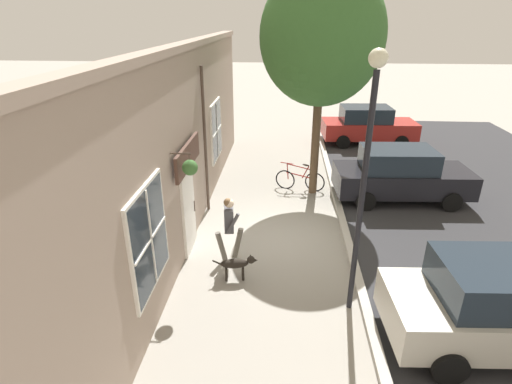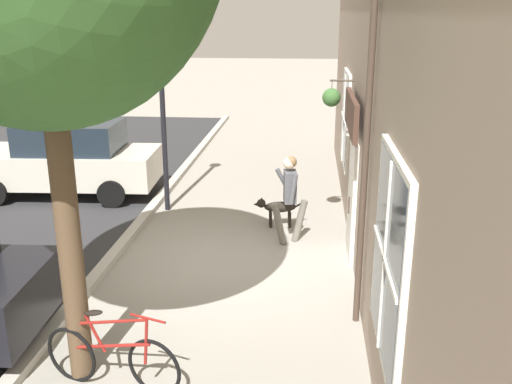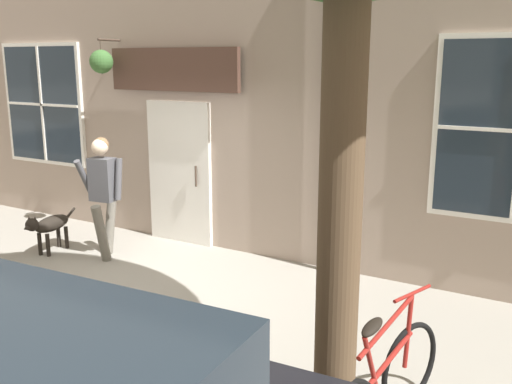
{
  "view_description": "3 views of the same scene",
  "coord_description": "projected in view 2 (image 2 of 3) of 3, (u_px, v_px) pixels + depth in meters",
  "views": [
    {
      "loc": [
        0.2,
        -9.55,
        5.62
      ],
      "look_at": [
        -0.5,
        0.13,
        1.32
      ],
      "focal_mm": 28.0,
      "sensor_mm": 36.0,
      "label": 1
    },
    {
      "loc": [
        -1.38,
        8.92,
        4.17
      ],
      "look_at": [
        -0.57,
        0.3,
        1.42
      ],
      "focal_mm": 40.0,
      "sensor_mm": 36.0,
      "label": 2
    },
    {
      "loc": [
        4.41,
        4.51,
        2.67
      ],
      "look_at": [
        -1.33,
        1.16,
        1.14
      ],
      "focal_mm": 40.0,
      "sensor_mm": 36.0,
      "label": 3
    }
  ],
  "objects": [
    {
      "name": "leaning_bicycle",
      "position": [
        112.0,
        357.0,
        6.55
      ],
      "size": [
        1.71,
        0.41,
        1.0
      ],
      "color": "black",
      "rests_on": "ground_plane"
    },
    {
      "name": "storefront_facade",
      "position": [
        371.0,
        123.0,
        8.88
      ],
      "size": [
        0.95,
        18.0,
        5.02
      ],
      "color": "gray",
      "rests_on": "ground_plane"
    },
    {
      "name": "pedestrian_walking",
      "position": [
        290.0,
        192.0,
        10.48
      ],
      "size": [
        0.69,
        0.55,
        1.68
      ],
      "color": "#6B665B",
      "rests_on": "ground_plane"
    },
    {
      "name": "parked_car_nearest_curb",
      "position": [
        67.0,
        159.0,
        13.35
      ],
      "size": [
        4.38,
        2.11,
        1.75
      ],
      "color": "beige",
      "rests_on": "ground_plane"
    },
    {
      "name": "street_lamp",
      "position": [
        160.0,
        54.0,
        11.56
      ],
      "size": [
        0.32,
        0.32,
        5.16
      ],
      "color": "black",
      "rests_on": "ground_plane"
    },
    {
      "name": "ground_plane",
      "position": [
        225.0,
        264.0,
        9.85
      ],
      "size": [
        90.0,
        90.0,
        0.0
      ],
      "primitive_type": "plane",
      "color": "gray"
    },
    {
      "name": "dog_on_leash",
      "position": [
        277.0,
        207.0,
        11.46
      ],
      "size": [
        1.04,
        0.33,
        0.62
      ],
      "color": "black",
      "rests_on": "ground_plane"
    }
  ]
}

